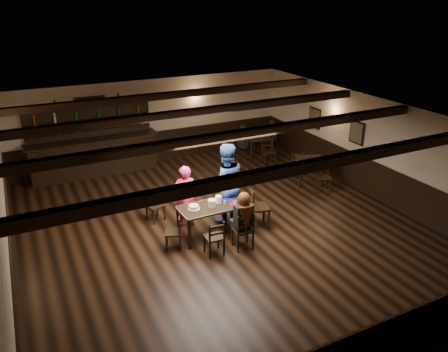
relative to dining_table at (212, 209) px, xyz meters
name	(u,v)px	position (x,y,z in m)	size (l,w,h in m)	color
ground	(221,226)	(0.35, 0.27, -0.67)	(10.00, 10.00, 0.00)	black
room_shell	(220,158)	(0.36, 0.31, 1.08)	(9.02, 10.02, 2.71)	beige
dining_table	(212,209)	(0.00, 0.00, 0.00)	(1.52, 0.78, 0.75)	black
chair_near_left	(215,236)	(-0.29, -0.80, -0.19)	(0.39, 0.37, 0.81)	black
chair_near_right	(244,228)	(0.37, -0.86, -0.15)	(0.45, 0.43, 0.88)	black
chair_end_left	(176,230)	(-0.93, -0.15, -0.21)	(0.45, 0.46, 0.77)	black
chair_end_right	(255,204)	(1.09, -0.10, -0.07)	(0.56, 0.58, 1.02)	black
chair_far_pushed	(153,202)	(-0.96, 1.32, -0.20)	(0.46, 0.45, 0.79)	black
woman_pink	(185,196)	(-0.36, 0.69, 0.10)	(0.56, 0.37, 1.54)	#FF3685
man_blue	(225,183)	(0.60, 0.50, 0.33)	(0.97, 0.75, 1.99)	navy
seated_person	(244,213)	(0.38, -0.80, 0.20)	(0.37, 0.56, 0.91)	black
cake	(194,207)	(-0.42, 0.04, 0.13)	(0.28, 0.28, 0.09)	white
plate_stack_a	(212,203)	(-0.01, -0.04, 0.17)	(0.18, 0.18, 0.17)	white
plate_stack_b	(219,199)	(0.21, 0.07, 0.17)	(0.15, 0.15, 0.17)	white
tea_light	(209,202)	(0.01, 0.15, 0.11)	(0.05, 0.05, 0.06)	#A5A8AD
salt_shaker	(225,203)	(0.29, -0.07, 0.13)	(0.04, 0.04, 0.09)	silver
pepper_shaker	(232,202)	(0.46, -0.10, 0.13)	(0.03, 0.03, 0.09)	#A5A8AD
drink_glass	(221,199)	(0.28, 0.12, 0.15)	(0.08, 0.08, 0.12)	silver
menu_red	(236,203)	(0.56, -0.11, 0.09)	(0.29, 0.20, 0.00)	maroon
menu_blue	(229,199)	(0.49, 0.12, 0.09)	(0.31, 0.22, 0.00)	#0F104E
bar_counter	(94,151)	(-1.65, 4.99, 0.06)	(3.91, 0.70, 2.20)	black
back_table_a	(310,162)	(3.81, 1.45, -0.02)	(1.05, 1.05, 0.75)	black
back_table_b	(259,140)	(3.56, 3.93, -0.02)	(0.99, 0.99, 0.75)	black
bg_patron_left	(243,136)	(2.98, 3.99, 0.18)	(0.26, 0.38, 0.75)	black
bg_patron_right	(271,130)	(4.20, 4.17, 0.16)	(0.29, 0.39, 0.72)	black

